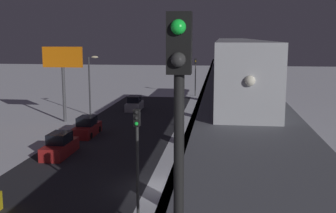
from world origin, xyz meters
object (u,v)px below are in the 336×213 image
at_px(subway_train, 235,59).
at_px(sedan_silver_2, 134,104).
at_px(traffic_light_near, 137,150).
at_px(traffic_light_mid, 182,90).
at_px(traffic_light_far, 195,72).
at_px(sedan_red_2, 60,146).
at_px(rail_signal, 179,99).
at_px(commercial_billboard, 63,65).
at_px(sedan_red, 87,128).

relative_size(subway_train, sedan_silver_2, 8.47).
height_order(traffic_light_near, traffic_light_mid, same).
bearing_deg(traffic_light_far, sedan_silver_2, 63.21).
bearing_deg(traffic_light_far, subway_train, 98.75).
bearing_deg(sedan_silver_2, sedan_red_2, 85.46).
distance_m(sedan_silver_2, traffic_light_far, 16.98).
xyz_separation_m(rail_signal, sedan_silver_2, (11.16, -49.96, -8.38)).
height_order(traffic_light_far, commercial_billboard, commercial_billboard).
bearing_deg(traffic_light_mid, traffic_light_near, 90.00).
xyz_separation_m(sedan_red, sedan_silver_2, (-1.80, -15.28, 0.01)).
height_order(sedan_red_2, traffic_light_near, traffic_light_near).
height_order(sedan_silver_2, traffic_light_far, traffic_light_far).
bearing_deg(subway_train, traffic_light_far, -81.25).
xyz_separation_m(sedan_red_2, traffic_light_far, (-9.30, -37.54, 3.40)).
bearing_deg(sedan_red, sedan_silver_2, -96.72).
distance_m(traffic_light_near, commercial_billboard, 30.03).
bearing_deg(commercial_billboard, sedan_red, 126.74).
height_order(sedan_red, sedan_red_2, same).
xyz_separation_m(sedan_red, traffic_light_mid, (-9.30, -5.13, 3.41)).
relative_size(sedan_silver_2, commercial_billboard, 0.49).
xyz_separation_m(traffic_light_near, traffic_light_mid, (0.00, -25.00, 0.00)).
height_order(subway_train, traffic_light_far, subway_train).
height_order(subway_train, traffic_light_mid, subway_train).
bearing_deg(sedan_red_2, subway_train, -171.79).
distance_m(subway_train, commercial_billboard, 22.90).
bearing_deg(sedan_red_2, sedan_silver_2, -94.54).
height_order(rail_signal, traffic_light_near, rail_signal).
distance_m(subway_train, sedan_red_2, 16.66).
bearing_deg(sedan_red_2, traffic_light_far, -103.92).
bearing_deg(traffic_light_mid, rail_signal, 95.26).
height_order(traffic_light_mid, commercial_billboard, commercial_billboard).
relative_size(rail_signal, traffic_light_mid, 0.62).
xyz_separation_m(sedan_silver_2, traffic_light_far, (-7.50, -14.85, 3.40)).
bearing_deg(traffic_light_near, sedan_red_2, -53.28).
bearing_deg(rail_signal, sedan_red_2, -64.58).
height_order(subway_train, traffic_light_near, subway_train).
distance_m(subway_train, traffic_light_near, 16.10).
distance_m(traffic_light_far, commercial_billboard, 27.68).
bearing_deg(rail_signal, commercial_billboard, -66.61).
xyz_separation_m(sedan_red_2, traffic_light_near, (-9.30, 12.47, 3.40)).
height_order(sedan_red_2, traffic_light_far, traffic_light_far).
xyz_separation_m(traffic_light_near, commercial_billboard, (14.15, -26.36, 2.63)).
bearing_deg(commercial_billboard, sedan_silver_2, -127.09).
bearing_deg(subway_train, rail_signal, 86.52).
bearing_deg(commercial_billboard, subway_train, 149.02).
bearing_deg(rail_signal, subway_train, -93.48).
bearing_deg(traffic_light_far, sedan_red, 72.85).
distance_m(sedan_red_2, commercial_billboard, 15.90).
xyz_separation_m(sedan_red, traffic_light_near, (-9.30, 19.87, 3.41)).
relative_size(rail_signal, traffic_light_far, 0.62).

